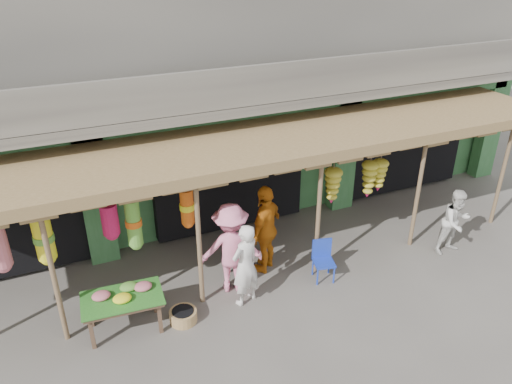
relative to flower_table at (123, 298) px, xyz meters
name	(u,v)px	position (x,y,z in m)	size (l,w,h in m)	color
ground	(268,276)	(2.98, 0.37, -0.67)	(80.00, 80.00, 0.00)	#514C47
building	(190,65)	(2.98, 5.23, 2.69)	(16.40, 6.80, 7.00)	gray
awning	(247,149)	(2.87, 1.17, 1.91)	(14.00, 2.70, 2.79)	brown
flower_table	(123,298)	(0.00, 0.00, 0.00)	(1.45, 0.92, 0.84)	#503929
blue_chair	(323,258)	(4.00, -0.08, -0.20)	(0.49, 0.50, 0.85)	#1B36B1
basket_right	(183,316)	(0.98, -0.23, -0.56)	(0.51, 0.51, 0.23)	#A77D4E
person_front	(245,265)	(2.25, -0.17, 0.18)	(0.62, 0.41, 1.70)	silver
person_right	(456,222)	(7.13, -0.42, 0.08)	(0.74, 0.57, 1.52)	silver
person_vendor	(266,229)	(3.06, 0.67, 0.30)	(1.14, 0.48, 1.95)	#C36812
person_shopper	(231,248)	(2.16, 0.33, 0.27)	(1.22, 0.70, 1.89)	pink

